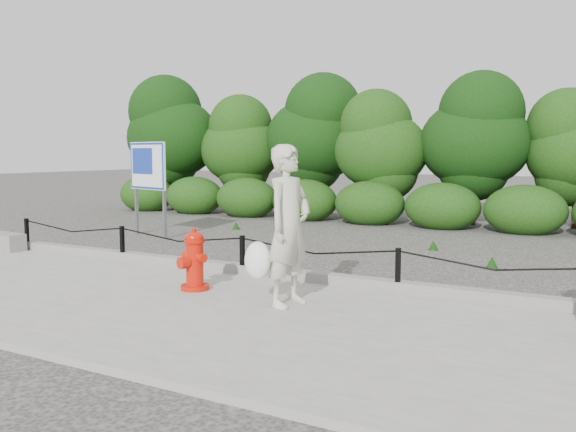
# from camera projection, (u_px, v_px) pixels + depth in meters

# --- Properties ---
(ground) EXTENTS (90.00, 90.00, 0.00)m
(ground) POSITION_uv_depth(u_px,v_px,m) (242.00, 279.00, 9.42)
(ground) COLOR #2D2B28
(ground) RESTS_ON ground
(sidewalk) EXTENTS (14.00, 4.00, 0.08)m
(sidewalk) POSITION_uv_depth(u_px,v_px,m) (155.00, 305.00, 7.68)
(sidewalk) COLOR gray
(sidewalk) RESTS_ON ground
(curb) EXTENTS (14.00, 0.22, 0.14)m
(curb) POSITION_uv_depth(u_px,v_px,m) (244.00, 269.00, 9.45)
(curb) COLOR slate
(curb) RESTS_ON sidewalk
(chain_barrier) EXTENTS (10.06, 0.06, 0.60)m
(chain_barrier) POSITION_uv_depth(u_px,v_px,m) (242.00, 250.00, 9.37)
(chain_barrier) COLOR black
(chain_barrier) RESTS_ON sidewalk
(treeline) EXTENTS (20.35, 3.59, 4.44)m
(treeline) POSITION_uv_depth(u_px,v_px,m) (408.00, 136.00, 17.08)
(treeline) COLOR black
(treeline) RESTS_ON ground
(fire_hydrant) EXTENTS (0.49, 0.50, 0.84)m
(fire_hydrant) POSITION_uv_depth(u_px,v_px,m) (194.00, 261.00, 8.30)
(fire_hydrant) COLOR red
(fire_hydrant) RESTS_ON sidewalk
(pedestrian) EXTENTS (0.80, 0.77, 1.97)m
(pedestrian) POSITION_uv_depth(u_px,v_px,m) (287.00, 228.00, 7.40)
(pedestrian) COLOR beige
(pedestrian) RESTS_ON sidewalk
(concrete_block) EXTENTS (1.04, 0.46, 0.32)m
(concrete_block) POSITION_uv_depth(u_px,v_px,m) (4.00, 241.00, 11.76)
(concrete_block) COLOR slate
(concrete_block) RESTS_ON sidewalk
(advertising_sign) EXTENTS (1.33, 0.43, 2.19)m
(advertising_sign) POSITION_uv_depth(u_px,v_px,m) (148.00, 170.00, 14.03)
(advertising_sign) COLOR slate
(advertising_sign) RESTS_ON ground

